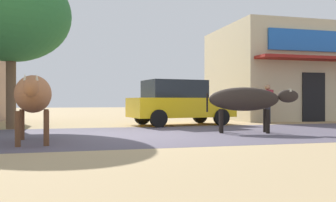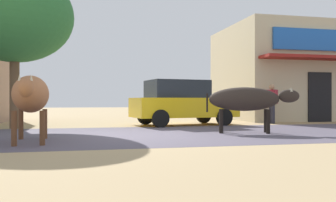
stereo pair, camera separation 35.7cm
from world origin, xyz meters
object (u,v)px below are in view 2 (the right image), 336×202
Objects in this scene: roadside_tree at (14,16)px; pedestrian_by_shop at (272,101)px; cow_near_brown at (31,95)px; parked_hatchback_car at (182,102)px; cow_far_dark at (247,100)px.

pedestrian_by_shop is at bearing 3.06° from roadside_tree.
cow_near_brown is at bearing -76.12° from roadside_tree.
roadside_tree is at bearing -175.68° from parked_hatchback_car.
parked_hatchback_car is at bearing 4.32° from roadside_tree.
roadside_tree is 5.12m from cow_near_brown.
roadside_tree is 2.08× the size of cow_far_dark.
cow_near_brown is 1.09× the size of cow_far_dark.
pedestrian_by_shop reaches higher than cow_far_dark.
parked_hatchback_car is 6.62m from cow_near_brown.
parked_hatchback_car is (5.70, 0.43, -2.78)m from roadside_tree.
cow_far_dark is 4.60m from pedestrian_by_shop.
pedestrian_by_shop is at bearing 1.09° from parked_hatchback_car.
cow_far_dark is 1.61× the size of pedestrian_by_shop.
roadside_tree is 3.34× the size of pedestrian_by_shop.
cow_near_brown is 1.75× the size of pedestrian_by_shop.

